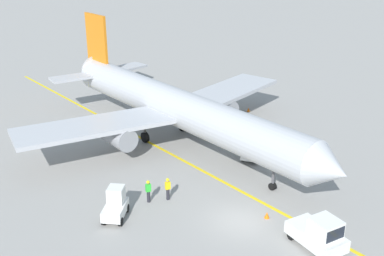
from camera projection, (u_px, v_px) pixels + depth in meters
ground_plane at (241, 221)px, 31.19m from camera, size 300.00×300.00×0.00m
taxi_line_yellow at (226, 183)px, 36.10m from camera, size 18.23×78.03×0.01m
airliner at (173, 106)px, 42.57m from camera, size 27.96×35.02×10.10m
pushback_tug at (319, 234)px, 28.14m from camera, size 2.11×3.71×2.20m
baggage_tug_near_wing at (116, 205)px, 31.38m from camera, size 2.41×2.72×2.10m
belt_loader_forward_hold at (254, 148)px, 40.35m from camera, size 4.49×4.35×2.59m
ground_crew_marshaller at (148, 191)px, 33.20m from camera, size 0.36×0.24×1.70m
ground_crew_wing_walker at (168, 188)px, 33.52m from camera, size 0.36×0.24×1.70m
safety_cone_nose_left at (287, 166)px, 38.43m from camera, size 0.36×0.36×0.44m
safety_cone_nose_right at (267, 215)px, 31.50m from camera, size 0.36×0.36×0.44m
safety_cone_wingtip_left at (248, 110)px, 51.30m from camera, size 0.36×0.36×0.44m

